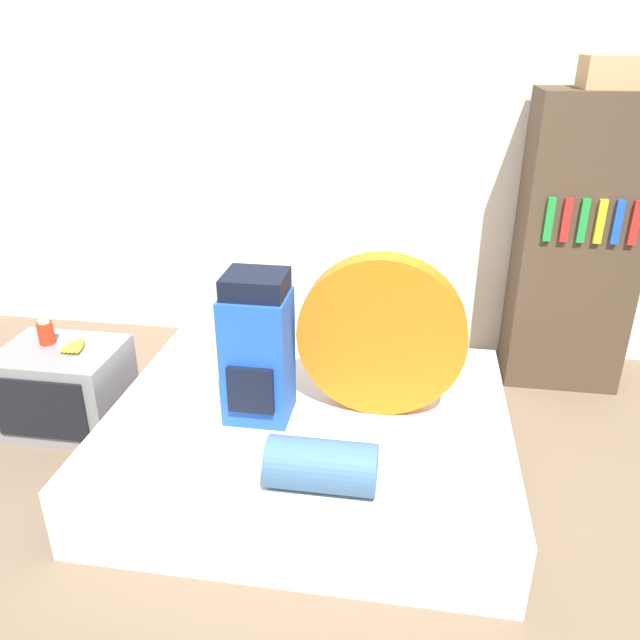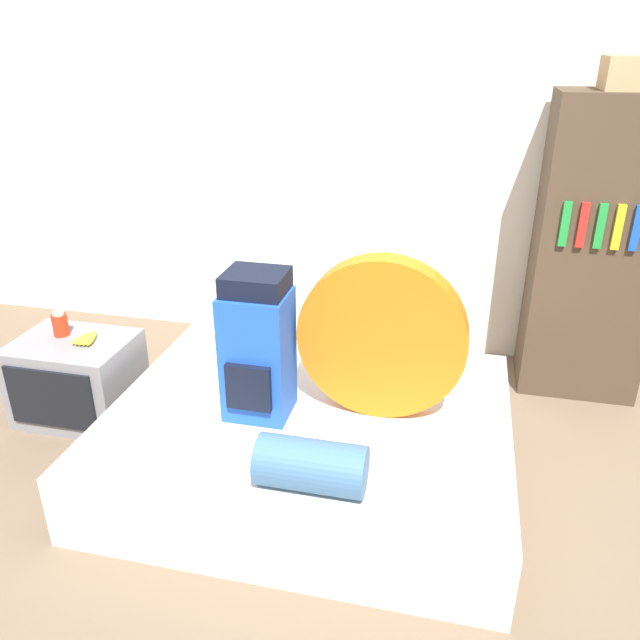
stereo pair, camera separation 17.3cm
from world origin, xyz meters
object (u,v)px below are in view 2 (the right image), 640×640
at_px(bookshelf, 595,251).
at_px(sleeping_roll, 311,465).
at_px(backpack, 258,348).
at_px(television, 77,379).
at_px(tent_bag, 382,338).
at_px(canister, 60,324).

bearing_deg(bookshelf, sleeping_roll, -125.22).
relative_size(backpack, sleeping_roll, 1.62).
distance_m(sleeping_roll, television, 1.63).
xyz_separation_m(tent_bag, bookshelf, (1.01, 1.09, 0.12)).
distance_m(sleeping_roll, canister, 1.72).
relative_size(tent_bag, canister, 5.49).
bearing_deg(canister, tent_bag, -5.54).
bearing_deg(backpack, canister, 166.02).
bearing_deg(sleeping_roll, canister, 154.02).
xyz_separation_m(tent_bag, sleeping_roll, (-0.17, -0.59, -0.27)).
bearing_deg(sleeping_roll, tent_bag, 73.79).
bearing_deg(backpack, television, 167.80).
distance_m(backpack, canister, 1.24).
relative_size(tent_bag, television, 1.23).
bearing_deg(backpack, bookshelf, 38.43).
xyz_separation_m(sleeping_roll, canister, (-1.55, 0.75, 0.08)).
height_order(sleeping_roll, television, sleeping_roll).
relative_size(canister, bookshelf, 0.08).
xyz_separation_m(backpack, canister, (-1.20, 0.30, -0.15)).
bearing_deg(canister, sleeping_roll, -25.98).
relative_size(tent_bag, sleeping_roll, 1.79).
bearing_deg(sleeping_roll, bookshelf, 54.78).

